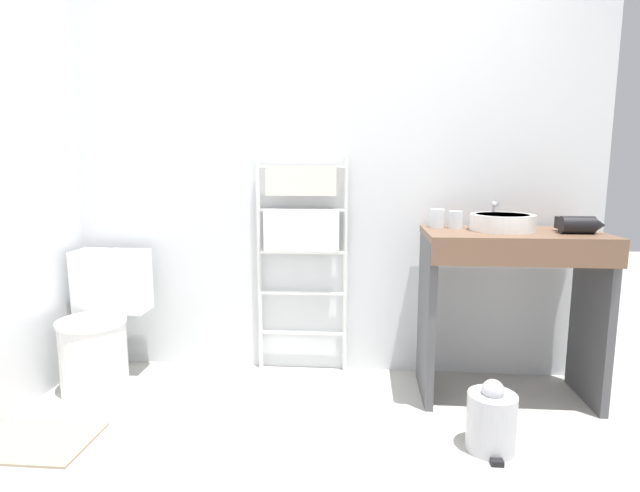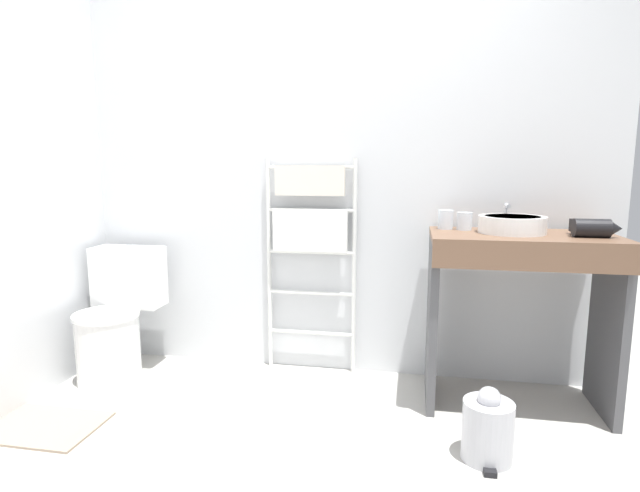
{
  "view_description": "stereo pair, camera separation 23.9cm",
  "coord_description": "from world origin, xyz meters",
  "px_view_note": "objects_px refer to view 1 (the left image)",
  "views": [
    {
      "loc": [
        0.24,
        -1.52,
        1.21
      ],
      "look_at": [
        0.04,
        0.84,
        0.84
      ],
      "focal_mm": 28.0,
      "sensor_mm": 36.0,
      "label": 1
    },
    {
      "loc": [
        0.47,
        -1.49,
        1.21
      ],
      "look_at": [
        0.04,
        0.84,
        0.84
      ],
      "focal_mm": 28.0,
      "sensor_mm": 36.0,
      "label": 2
    }
  ],
  "objects_px": {
    "toilet": "(101,327)",
    "cup_near_edge": "(456,220)",
    "hair_dryer": "(579,225)",
    "sink_basin": "(502,222)",
    "towel_radiator": "(301,225)",
    "trash_bin": "(491,420)",
    "cup_near_wall": "(437,218)"
  },
  "relations": [
    {
      "from": "toilet",
      "to": "cup_near_edge",
      "type": "bearing_deg",
      "value": 4.68
    },
    {
      "from": "toilet",
      "to": "hair_dryer",
      "type": "xyz_separation_m",
      "value": [
        2.51,
        -0.01,
        0.6
      ]
    },
    {
      "from": "cup_near_edge",
      "to": "hair_dryer",
      "type": "distance_m",
      "value": 0.59
    },
    {
      "from": "toilet",
      "to": "sink_basin",
      "type": "relative_size",
      "value": 2.32
    },
    {
      "from": "sink_basin",
      "to": "hair_dryer",
      "type": "distance_m",
      "value": 0.36
    },
    {
      "from": "toilet",
      "to": "hair_dryer",
      "type": "bearing_deg",
      "value": -0.13
    },
    {
      "from": "towel_radiator",
      "to": "toilet",
      "type": "bearing_deg",
      "value": -165.46
    },
    {
      "from": "towel_radiator",
      "to": "hair_dryer",
      "type": "height_order",
      "value": "towel_radiator"
    },
    {
      "from": "toilet",
      "to": "trash_bin",
      "type": "distance_m",
      "value": 2.08
    },
    {
      "from": "sink_basin",
      "to": "toilet",
      "type": "bearing_deg",
      "value": -177.98
    },
    {
      "from": "cup_near_edge",
      "to": "trash_bin",
      "type": "relative_size",
      "value": 0.29
    },
    {
      "from": "cup_near_wall",
      "to": "towel_radiator",
      "type": "bearing_deg",
      "value": 172.34
    },
    {
      "from": "toilet",
      "to": "towel_radiator",
      "type": "bearing_deg",
      "value": 14.54
    },
    {
      "from": "hair_dryer",
      "to": "trash_bin",
      "type": "relative_size",
      "value": 0.66
    },
    {
      "from": "sink_basin",
      "to": "cup_near_edge",
      "type": "xyz_separation_m",
      "value": [
        -0.22,
        0.08,
        0.0
      ]
    },
    {
      "from": "cup_near_wall",
      "to": "cup_near_edge",
      "type": "height_order",
      "value": "cup_near_wall"
    },
    {
      "from": "toilet",
      "to": "towel_radiator",
      "type": "relative_size",
      "value": 0.59
    },
    {
      "from": "sink_basin",
      "to": "towel_radiator",
      "type": "bearing_deg",
      "value": 169.02
    },
    {
      "from": "sink_basin",
      "to": "hair_dryer",
      "type": "xyz_separation_m",
      "value": [
        0.35,
        -0.08,
        -0.0
      ]
    },
    {
      "from": "toilet",
      "to": "sink_basin",
      "type": "xyz_separation_m",
      "value": [
        2.16,
        0.08,
        0.6
      ]
    },
    {
      "from": "towel_radiator",
      "to": "trash_bin",
      "type": "bearing_deg",
      "value": -40.35
    },
    {
      "from": "sink_basin",
      "to": "cup_near_edge",
      "type": "relative_size",
      "value": 3.53
    },
    {
      "from": "sink_basin",
      "to": "cup_near_edge",
      "type": "height_order",
      "value": "cup_near_edge"
    },
    {
      "from": "hair_dryer",
      "to": "cup_near_wall",
      "type": "bearing_deg",
      "value": 164.15
    },
    {
      "from": "sink_basin",
      "to": "trash_bin",
      "type": "relative_size",
      "value": 1.02
    },
    {
      "from": "hair_dryer",
      "to": "sink_basin",
      "type": "bearing_deg",
      "value": 166.68
    },
    {
      "from": "towel_radiator",
      "to": "cup_near_wall",
      "type": "xyz_separation_m",
      "value": [
        0.75,
        -0.1,
        0.06
      ]
    },
    {
      "from": "towel_radiator",
      "to": "cup_near_edge",
      "type": "height_order",
      "value": "towel_radiator"
    },
    {
      "from": "toilet",
      "to": "towel_radiator",
      "type": "height_order",
      "value": "towel_radiator"
    },
    {
      "from": "toilet",
      "to": "sink_basin",
      "type": "bearing_deg",
      "value": 2.02
    },
    {
      "from": "toilet",
      "to": "hair_dryer",
      "type": "relative_size",
      "value": 3.56
    },
    {
      "from": "sink_basin",
      "to": "hair_dryer",
      "type": "relative_size",
      "value": 1.54
    }
  ]
}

